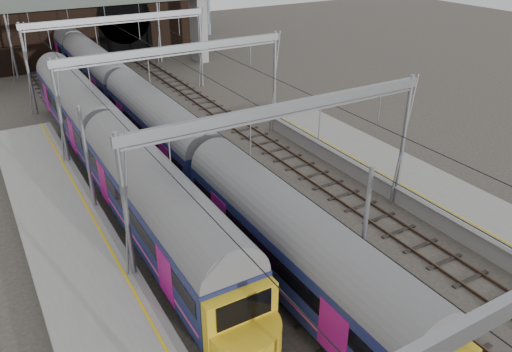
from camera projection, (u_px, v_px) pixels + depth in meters
ground at (387, 334)px, 20.95m from camera, size 160.00×160.00×0.00m
tracks at (224, 187)px, 32.46m from camera, size 14.40×80.00×0.22m
overhead_line at (179, 65)px, 34.46m from camera, size 16.80×80.00×8.00m
retaining_wall at (93, 26)px, 59.50m from camera, size 28.00×2.75×9.00m
overbridge at (90, 7)px, 52.97m from camera, size 28.00×3.00×9.25m
train_main at (124, 96)px, 41.33m from camera, size 2.91×67.15×4.96m
train_second at (109, 147)px, 31.79m from camera, size 3.06×35.36×5.18m
equip_cover_a at (347, 237)px, 27.30m from camera, size 1.01×0.84×0.10m
equip_cover_b at (326, 278)px, 24.16m from camera, size 1.15×1.00×0.11m
equip_cover_c at (322, 222)px, 28.60m from camera, size 1.09×0.86×0.11m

